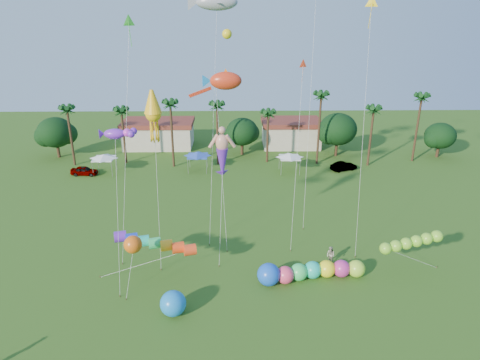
{
  "coord_description": "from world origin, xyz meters",
  "views": [
    {
      "loc": [
        -0.64,
        -25.28,
        22.89
      ],
      "look_at": [
        0.0,
        10.0,
        9.0
      ],
      "focal_mm": 32.0,
      "sensor_mm": 36.0,
      "label": 1
    }
  ],
  "objects_px": {
    "car_a": "(84,171)",
    "caterpillar_inflatable": "(307,271)",
    "spectator_b": "(331,255)",
    "blue_ball": "(173,303)",
    "car_b": "(344,166)"
  },
  "relations": [
    {
      "from": "caterpillar_inflatable",
      "to": "car_b",
      "type": "bearing_deg",
      "value": 61.41
    },
    {
      "from": "car_b",
      "to": "spectator_b",
      "type": "height_order",
      "value": "spectator_b"
    },
    {
      "from": "car_a",
      "to": "car_b",
      "type": "bearing_deg",
      "value": -84.0
    },
    {
      "from": "spectator_b",
      "to": "blue_ball",
      "type": "relative_size",
      "value": 0.84
    },
    {
      "from": "car_b",
      "to": "spectator_b",
      "type": "xyz_separation_m",
      "value": [
        -7.72,
        -26.19,
        0.21
      ]
    },
    {
      "from": "car_a",
      "to": "caterpillar_inflatable",
      "type": "bearing_deg",
      "value": -129.4
    },
    {
      "from": "car_b",
      "to": "blue_ball",
      "type": "relative_size",
      "value": 1.93
    },
    {
      "from": "spectator_b",
      "to": "caterpillar_inflatable",
      "type": "bearing_deg",
      "value": -81.57
    },
    {
      "from": "blue_ball",
      "to": "caterpillar_inflatable",
      "type": "bearing_deg",
      "value": 21.7
    },
    {
      "from": "car_a",
      "to": "car_b",
      "type": "height_order",
      "value": "car_b"
    },
    {
      "from": "car_a",
      "to": "blue_ball",
      "type": "xyz_separation_m",
      "value": [
        17.46,
        -32.24,
        0.39
      ]
    },
    {
      "from": "spectator_b",
      "to": "blue_ball",
      "type": "xyz_separation_m",
      "value": [
        -14.33,
        -7.34,
        0.17
      ]
    },
    {
      "from": "caterpillar_inflatable",
      "to": "blue_ball",
      "type": "distance_m",
      "value": 12.5
    },
    {
      "from": "car_b",
      "to": "blue_ball",
      "type": "bearing_deg",
      "value": 125.63
    },
    {
      "from": "car_a",
      "to": "caterpillar_inflatable",
      "type": "xyz_separation_m",
      "value": [
        29.07,
        -27.62,
        0.2
      ]
    }
  ]
}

